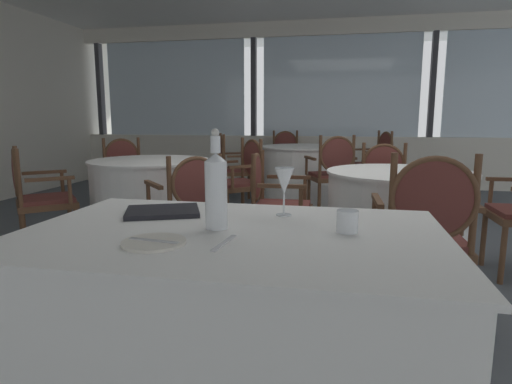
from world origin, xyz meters
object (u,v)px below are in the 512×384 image
water_tumbler (347,221)px  wine_glass (284,182)px  dining_chair_1_3 (125,171)px  water_bottle (216,189)px  dining_chair_0_1 (230,163)px  dining_chair_1_1 (190,202)px  dining_chair_1_0 (35,192)px  dining_chair_2_1 (273,198)px  side_plate (154,242)px  dining_chair_1_2 (242,175)px  dining_chair_0_3 (377,159)px  menu_book (163,211)px  dining_chair_2_0 (384,183)px  dining_chair_2_2 (426,227)px  dining_chair_0_2 (333,169)px

water_tumbler → wine_glass: bearing=139.2°
wine_glass → dining_chair_1_3: 3.66m
water_bottle → water_tumbler: size_ratio=4.57×
dining_chair_0_1 → dining_chair_1_1: 2.67m
water_tumbler → dining_chair_1_3: dining_chair_1_3 is taller
dining_chair_1_0 → dining_chair_2_1: (2.02, 0.19, -0.02)m
side_plate → water_bottle: water_bottle is taller
water_tumbler → dining_chair_1_2: size_ratio=0.08×
water_tumbler → dining_chair_0_3: bearing=84.8°
menu_book → dining_chair_2_1: (0.19, 1.70, -0.25)m
water_bottle → dining_chair_2_0: 3.04m
dining_chair_0_1 → dining_chair_1_2: bearing=-91.5°
dining_chair_2_0 → menu_book: bearing=-24.3°
water_bottle → dining_chair_1_2: bearing=101.7°
dining_chair_1_0 → dining_chair_2_2: size_ratio=0.94×
water_tumbler → dining_chair_2_1: (-0.57, 1.85, -0.28)m
menu_book → dining_chair_0_2: dining_chair_0_2 is taller
wine_glass → water_tumbler: 0.35m
dining_chair_0_2 → dining_chair_1_0: dining_chair_0_2 is taller
dining_chair_1_2 → dining_chair_2_1: bearing=72.5°
wine_glass → dining_chair_2_0: 2.73m
dining_chair_1_3 → dining_chair_2_1: dining_chair_1_3 is taller
dining_chair_0_2 → dining_chair_2_0: bearing=-168.5°
dining_chair_1_0 → dining_chair_2_0: 3.19m
dining_chair_1_2 → dining_chair_2_1: 1.27m
water_tumbler → dining_chair_1_1: (-1.17, 1.59, -0.28)m
side_plate → water_bottle: (0.14, 0.23, 0.14)m
side_plate → dining_chair_2_0: dining_chair_2_0 is taller
wine_glass → dining_chair_1_0: wine_glass is taller
dining_chair_0_2 → dining_chair_1_3: dining_chair_0_2 is taller
side_plate → water_tumbler: size_ratio=2.60×
dining_chair_1_2 → dining_chair_0_3: bearing=-169.2°
dining_chair_0_3 → water_tumbler: bearing=62.8°
dining_chair_0_2 → dining_chair_2_2: 2.80m
dining_chair_1_0 → dining_chair_1_3: (0.07, 1.42, 0.01)m
wine_glass → dining_chair_1_1: (-0.92, 1.37, -0.38)m
dining_chair_2_1 → dining_chair_2_2: dining_chair_2_2 is taller
water_bottle → dining_chair_1_2: size_ratio=0.38×
dining_chair_0_2 → dining_chair_2_0: dining_chair_0_2 is taller
water_tumbler → dining_chair_0_1: 4.51m
dining_chair_0_3 → dining_chair_1_3: bearing=11.5°
dining_chair_1_3 → dining_chair_2_0: dining_chair_1_3 is taller
water_bottle → dining_chair_0_1: 4.42m
water_tumbler → dining_chair_1_1: bearing=126.5°
dining_chair_0_1 → dining_chair_1_1: bearing=-103.9°
dining_chair_1_1 → dining_chair_2_0: dining_chair_2_0 is taller
dining_chair_1_3 → dining_chair_2_2: bearing=11.5°
dining_chair_2_2 → dining_chair_0_2: bearing=10.2°
dining_chair_1_0 → dining_chair_2_0: dining_chair_1_0 is taller
dining_chair_1_1 → dining_chair_0_2: bearing=-68.7°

